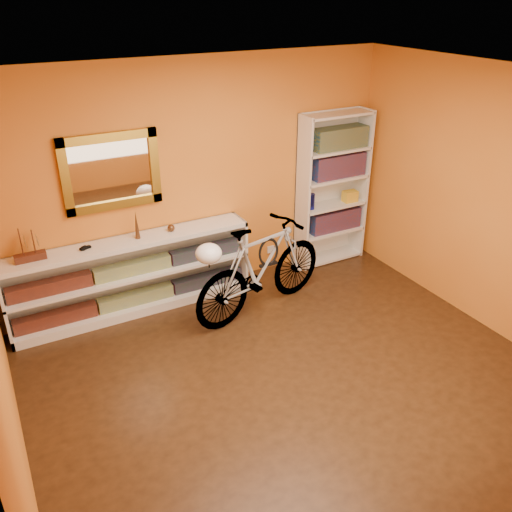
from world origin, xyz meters
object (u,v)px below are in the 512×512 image
console_unit (133,276)px  helmet (209,254)px  bookcase (332,190)px  bicycle (261,268)px

console_unit → helmet: 1.08m
console_unit → bookcase: (2.58, 0.03, 0.52)m
bicycle → bookcase: bearing=-76.8°
console_unit → bookcase: 2.63m
bookcase → helmet: bearing=-158.0°
bookcase → helmet: (-2.02, -0.82, -0.04)m
bicycle → helmet: bicycle is taller
bookcase → bicycle: (-1.37, -0.67, -0.43)m
console_unit → helmet: bearing=-54.9°
bookcase → bicycle: bookcase is taller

